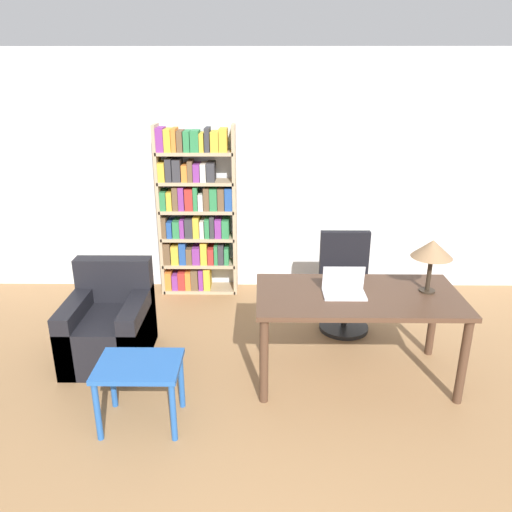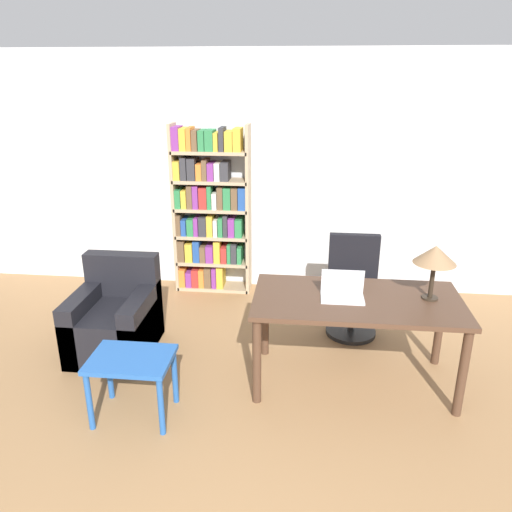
% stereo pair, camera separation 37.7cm
% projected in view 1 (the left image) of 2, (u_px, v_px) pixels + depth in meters
% --- Properties ---
extents(wall_back, '(8.00, 0.06, 2.70)m').
position_uv_depth(wall_back, '(268.00, 175.00, 5.67)').
color(wall_back, silver).
rests_on(wall_back, ground_plane).
extents(desk, '(1.65, 0.84, 0.77)m').
position_uv_depth(desk, '(358.00, 305.00, 4.06)').
color(desk, '#4C3323').
rests_on(desk, ground_plane).
extents(laptop, '(0.34, 0.21, 0.22)m').
position_uv_depth(laptop, '(344.00, 288.00, 4.00)').
color(laptop, silver).
rests_on(laptop, desk).
extents(table_lamp, '(0.33, 0.33, 0.44)m').
position_uv_depth(table_lamp, '(432.00, 250.00, 3.94)').
color(table_lamp, '#2D2319').
rests_on(table_lamp, desk).
extents(office_chair, '(0.51, 0.51, 0.97)m').
position_uv_depth(office_chair, '(345.00, 286.00, 4.98)').
color(office_chair, black).
rests_on(office_chair, ground_plane).
extents(side_table_blue, '(0.60, 0.45, 0.50)m').
position_uv_depth(side_table_blue, '(139.00, 374.00, 3.58)').
color(side_table_blue, '#2356A3').
rests_on(side_table_blue, ground_plane).
extents(armchair, '(0.69, 0.79, 0.85)m').
position_uv_depth(armchair, '(110.00, 328.00, 4.48)').
color(armchair, black).
rests_on(armchair, ground_plane).
extents(bookshelf, '(0.87, 0.28, 1.93)m').
position_uv_depth(bookshelf, '(195.00, 213.00, 5.64)').
color(bookshelf, tan).
rests_on(bookshelf, ground_plane).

